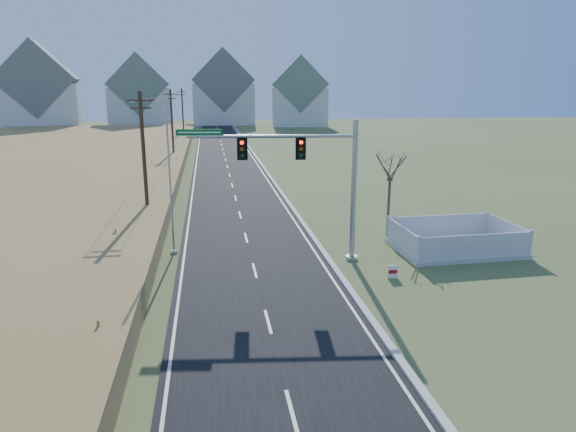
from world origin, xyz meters
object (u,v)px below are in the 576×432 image
(flagpole, at_px, (171,194))
(traffic_signal_mast, at_px, (319,177))
(fence_enclosure, at_px, (455,245))
(bare_tree, at_px, (391,165))
(open_sign, at_px, (393,272))

(flagpole, bearing_deg, traffic_signal_mast, -16.92)
(fence_enclosure, bearing_deg, bare_tree, 128.79)
(fence_enclosure, relative_size, open_sign, 10.51)
(fence_enclosure, distance_m, bare_tree, 6.19)
(open_sign, xyz_separation_m, bare_tree, (2.27, 7.22, 4.21))
(traffic_signal_mast, height_order, fence_enclosure, traffic_signal_mast)
(bare_tree, bearing_deg, traffic_signal_mast, -144.20)
(fence_enclosure, relative_size, flagpole, 0.80)
(bare_tree, bearing_deg, open_sign, -107.48)
(open_sign, relative_size, bare_tree, 0.12)
(traffic_signal_mast, bearing_deg, flagpole, 169.54)
(fence_enclosure, xyz_separation_m, bare_tree, (-2.90, 3.43, 4.27))
(fence_enclosure, height_order, bare_tree, bare_tree)
(open_sign, bearing_deg, traffic_signal_mast, 132.15)
(open_sign, bearing_deg, bare_tree, 71.55)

